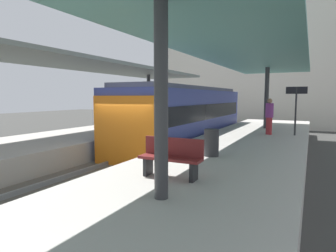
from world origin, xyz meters
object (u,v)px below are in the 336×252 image
Objects in this scene: commuter_train at (187,116)px; platform_sign at (296,100)px; passenger_near_bench at (269,116)px; litter_bin at (211,143)px; platform_bench at (171,156)px.

commuter_train is 5.51m from platform_sign.
commuter_train is 7.15× the size of passenger_near_bench.
commuter_train reaches higher than passenger_near_bench.
platform_sign is 6.57m from litter_bin.
platform_bench is 9.04m from platform_sign.
commuter_train is 15.03× the size of litter_bin.
platform_sign is 1.35m from passenger_near_bench.
platform_bench is (3.38, -8.96, -0.26)m from commuter_train.
platform_sign is at bearing 76.76° from platform_bench.
commuter_train is 4.35m from passenger_near_bench.
platform_sign reaches higher than platform_bench.
passenger_near_bench is (-1.11, -0.17, -0.75)m from platform_sign.
platform_sign is at bearing 72.16° from litter_bin.
commuter_train is at bearing 177.49° from platform_sign.
litter_bin is (-1.98, -6.15, -1.22)m from platform_sign.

